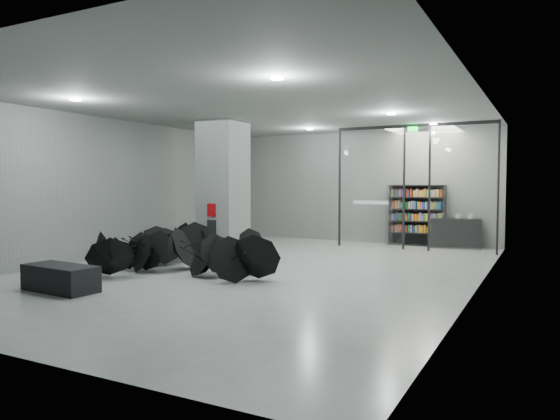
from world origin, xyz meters
The scene contains 10 objects.
room centered at (0.00, 0.00, 2.84)m, with size 14.00×14.02×4.01m.
column centered at (-2.50, 2.00, 2.00)m, with size 1.20×1.20×4.00m, color slate.
fire_cabinet centered at (-2.50, 1.38, 1.35)m, with size 0.28×0.04×0.38m, color #A50A07.
info_panel centered at (-2.50, 1.38, 0.85)m, with size 0.30×0.03×0.42m, color black.
exit_sign centered at (2.40, 5.30, 3.82)m, with size 0.30×0.06×0.15m, color #0CE533.
glass_partition centered at (2.39, 5.50, 2.18)m, with size 5.06×0.08×4.00m.
bench centered at (-2.29, -4.07, 0.26)m, with size 1.61×0.69×0.52m, color black.
bookshelf centered at (2.22, 6.75, 1.04)m, with size 1.89×0.38×2.08m, color black, non-canonical shape.
shop_counter centered at (3.48, 6.71, 0.49)m, with size 1.63×0.65×0.98m, color black.
umbrella_cluster centered at (-1.87, -0.91, 0.31)m, with size 5.31×4.76×1.31m.
Camera 1 is at (6.26, -11.02, 2.14)m, focal length 33.12 mm.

